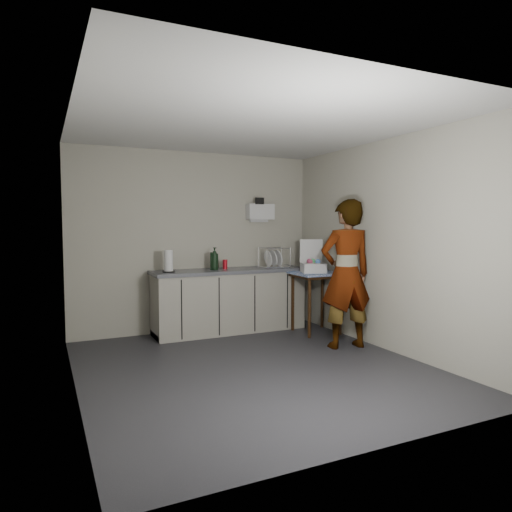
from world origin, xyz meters
name	(u,v)px	position (x,y,z in m)	size (l,w,h in m)	color
ground	(254,368)	(0.00, 0.00, 0.00)	(4.00, 4.00, 0.00)	#28272C
wall_back	(196,242)	(0.00, 1.99, 1.30)	(3.60, 0.02, 2.60)	#BCB7A4
wall_right	(385,245)	(1.79, 0.00, 1.30)	(0.02, 4.00, 2.60)	#BCB7A4
wall_left	(74,253)	(-1.79, 0.00, 1.30)	(0.02, 4.00, 2.60)	#BCB7A4
ceiling	(254,125)	(0.00, 0.00, 2.60)	(3.60, 4.00, 0.01)	white
kitchen_counter	(230,302)	(0.40, 1.70, 0.43)	(2.24, 0.62, 0.91)	black
wall_shelf	(260,212)	(1.00, 1.92, 1.75)	(0.42, 0.18, 0.37)	white
side_table	(316,280)	(1.50, 1.10, 0.76)	(0.71, 0.71, 0.87)	#3E210E
standing_man	(346,274)	(1.40, 0.26, 0.93)	(0.68, 0.45, 1.87)	#B2A593
soap_bottle	(215,259)	(0.17, 1.70, 1.07)	(0.12, 0.12, 0.32)	black
soda_can	(225,264)	(0.36, 1.77, 0.98)	(0.07, 0.07, 0.13)	red
dark_bottle	(213,261)	(0.15, 1.71, 1.04)	(0.07, 0.07, 0.25)	black
paper_towel	(169,262)	(-0.50, 1.65, 1.05)	(0.17, 0.17, 0.30)	black
dish_rack	(274,263)	(1.09, 1.64, 0.98)	(0.43, 0.33, 0.30)	white
bakery_box	(313,265)	(1.44, 1.10, 0.98)	(0.43, 0.44, 0.46)	white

